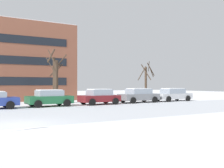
{
  "coord_description": "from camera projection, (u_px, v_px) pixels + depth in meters",
  "views": [
    {
      "loc": [
        -3.04,
        -13.41,
        1.94
      ],
      "look_at": [
        8.77,
        5.85,
        1.96
      ],
      "focal_mm": 44.23,
      "sensor_mm": 36.0,
      "label": 1
    }
  ],
  "objects": [
    {
      "name": "ground_plane",
      "position": [
        19.0,
        125.0,
        13.02
      ],
      "size": [
        120.0,
        120.0,
        0.0
      ],
      "primitive_type": "plane",
      "color": "white"
    },
    {
      "name": "road_surface",
      "position": [
        3.0,
        117.0,
        16.32
      ],
      "size": [
        80.0,
        9.74,
        0.0
      ],
      "color": "silver",
      "rests_on": "ground"
    },
    {
      "name": "parked_car_green",
      "position": [
        49.0,
        98.0,
        24.04
      ],
      "size": [
        3.89,
        2.13,
        1.48
      ],
      "color": "#1E6038",
      "rests_on": "ground"
    },
    {
      "name": "parked_car_maroon",
      "position": [
        99.0,
        97.0,
        26.4
      ],
      "size": [
        3.83,
        2.09,
        1.49
      ],
      "color": "maroon",
      "rests_on": "ground"
    },
    {
      "name": "parked_car_gray",
      "position": [
        139.0,
        95.0,
        29.12
      ],
      "size": [
        4.32,
        2.09,
        1.51
      ],
      "color": "slate",
      "rests_on": "ground"
    },
    {
      "name": "parked_car_silver",
      "position": [
        173.0,
        95.0,
        31.64
      ],
      "size": [
        4.59,
        2.01,
        1.48
      ],
      "color": "silver",
      "rests_on": "ground"
    },
    {
      "name": "tree_far_left",
      "position": [
        56.0,
        79.0,
        27.52
      ],
      "size": [
        1.86,
        1.49,
        5.58
      ],
      "color": "#423326",
      "rests_on": "ground"
    },
    {
      "name": "tree_far_right",
      "position": [
        54.0,
        79.0,
        27.54
      ],
      "size": [
        1.66,
        1.65,
        5.41
      ],
      "color": "#423326",
      "rests_on": "ground"
    },
    {
      "name": "tree_far_mid",
      "position": [
        146.0,
        81.0,
        32.5
      ],
      "size": [
        1.83,
        1.75,
        4.63
      ],
      "color": "#423326",
      "rests_on": "ground"
    },
    {
      "name": "building_far_left",
      "position": [
        8.0,
        63.0,
        34.4
      ],
      "size": [
        14.09,
        10.53,
        9.21
      ],
      "color": "brown",
      "rests_on": "ground"
    }
  ]
}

